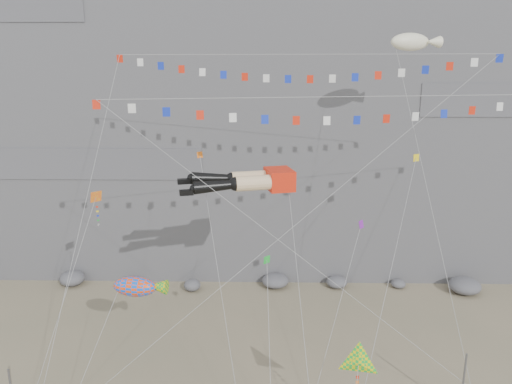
% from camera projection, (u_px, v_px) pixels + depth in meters
% --- Properties ---
extents(cliff, '(80.00, 28.00, 50.00)m').
position_uv_depth(cliff, '(275.00, 29.00, 57.06)').
color(cliff, slate).
rests_on(cliff, ground).
extents(talus_boulders, '(60.00, 3.00, 1.20)m').
position_uv_depth(talus_boulders, '(275.00, 281.00, 48.72)').
color(talus_boulders, slate).
rests_on(talus_boulders, ground).
extents(anchor_pole_right, '(0.12, 0.12, 4.25)m').
position_uv_depth(anchor_pole_right, '(463.00, 384.00, 30.66)').
color(anchor_pole_right, slate).
rests_on(anchor_pole_right, ground).
extents(legs_kite, '(8.76, 15.08, 19.38)m').
position_uv_depth(legs_kite, '(249.00, 181.00, 33.28)').
color(legs_kite, red).
rests_on(legs_kite, ground).
extents(flag_banner_upper, '(28.79, 13.99, 29.52)m').
position_uv_depth(flag_banner_upper, '(299.00, 55.00, 34.39)').
color(flag_banner_upper, red).
rests_on(flag_banner_upper, ground).
extents(flag_banner_lower, '(29.23, 7.91, 22.36)m').
position_uv_depth(flag_banner_lower, '(343.00, 97.00, 31.08)').
color(flag_banner_lower, red).
rests_on(flag_banner_lower, ground).
extents(harlequin_kite, '(3.69, 8.99, 15.08)m').
position_uv_depth(harlequin_kite, '(96.00, 198.00, 33.84)').
color(harlequin_kite, red).
rests_on(harlequin_kite, ground).
extents(fish_windsock, '(5.43, 7.49, 10.09)m').
position_uv_depth(fish_windsock, '(135.00, 287.00, 33.00)').
color(fish_windsock, '#FD430C').
rests_on(fish_windsock, ground).
extents(delta_kite, '(2.48, 4.02, 7.41)m').
position_uv_depth(delta_kite, '(358.00, 363.00, 26.75)').
color(delta_kite, yellow).
rests_on(delta_kite, ground).
extents(blimp_windsock, '(4.64, 14.25, 26.20)m').
position_uv_depth(blimp_windsock, '(410.00, 43.00, 36.97)').
color(blimp_windsock, '#F7F1CB').
rests_on(blimp_windsock, ground).
extents(small_kite_a, '(4.32, 12.59, 19.50)m').
position_uv_depth(small_kite_a, '(201.00, 162.00, 35.20)').
color(small_kite_a, orange).
rests_on(small_kite_a, ground).
extents(small_kite_b, '(5.37, 10.07, 14.76)m').
position_uv_depth(small_kite_b, '(361.00, 227.00, 34.44)').
color(small_kite_b, purple).
rests_on(small_kite_b, ground).
extents(small_kite_c, '(1.08, 9.22, 12.90)m').
position_uv_depth(small_kite_c, '(267.00, 263.00, 30.29)').
color(small_kite_c, green).
rests_on(small_kite_c, ground).
extents(small_kite_d, '(8.27, 17.55, 23.38)m').
position_uv_depth(small_kite_d, '(415.00, 162.00, 37.28)').
color(small_kite_d, yellow).
rests_on(small_kite_d, ground).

